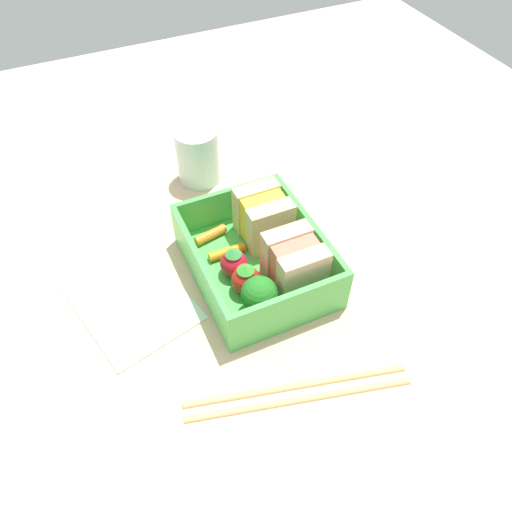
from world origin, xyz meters
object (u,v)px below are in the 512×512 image
(carrot_stick_far_left, at_px, (227,252))
(strawberry_far_left, at_px, (246,279))
(sandwich_left, at_px, (263,217))
(sandwich_center_left, at_px, (294,264))
(drinking_glass, at_px, (198,156))
(chopstick_pair, at_px, (298,392))
(broccoli_floret, at_px, (259,295))
(strawberry_left, at_px, (235,264))
(carrot_stick_left, at_px, (211,235))
(folded_napkin, at_px, (133,303))

(carrot_stick_far_left, bearing_deg, strawberry_far_left, 0.03)
(sandwich_left, xyz_separation_m, carrot_stick_far_left, (0.01, -0.05, -0.02))
(sandwich_center_left, height_order, drinking_glass, drinking_glass)
(strawberry_far_left, bearing_deg, carrot_stick_far_left, -179.97)
(chopstick_pair, xyz_separation_m, drinking_glass, (-0.33, 0.03, 0.03))
(broccoli_floret, height_order, chopstick_pair, broccoli_floret)
(sandwich_center_left, bearing_deg, strawberry_left, -124.34)
(chopstick_pair, bearing_deg, carrot_stick_left, -178.58)
(carrot_stick_far_left, bearing_deg, carrot_stick_left, -168.14)
(strawberry_left, distance_m, chopstick_pair, 0.15)
(broccoli_floret, bearing_deg, carrot_stick_left, -176.13)
(chopstick_pair, relative_size, drinking_glass, 2.86)
(carrot_stick_left, distance_m, chopstick_pair, 0.21)
(sandwich_left, bearing_deg, carrot_stick_left, -110.88)
(strawberry_left, bearing_deg, folded_napkin, -97.84)
(sandwich_left, relative_size, carrot_stick_left, 1.53)
(broccoli_floret, xyz_separation_m, folded_napkin, (-0.07, -0.12, -0.04))
(broccoli_floret, distance_m, chopstick_pair, 0.10)
(carrot_stick_far_left, xyz_separation_m, drinking_glass, (-0.16, 0.02, 0.02))
(broccoli_floret, relative_size, drinking_glass, 0.63)
(sandwich_center_left, xyz_separation_m, carrot_stick_left, (-0.10, -0.06, -0.02))
(carrot_stick_far_left, height_order, chopstick_pair, carrot_stick_far_left)
(carrot_stick_left, relative_size, chopstick_pair, 0.18)
(sandwich_center_left, distance_m, strawberry_far_left, 0.05)
(carrot_stick_left, xyz_separation_m, broccoli_floret, (0.12, 0.01, 0.02))
(chopstick_pair, relative_size, folded_napkin, 1.64)
(carrot_stick_left, height_order, strawberry_far_left, strawberry_far_left)
(sandwich_center_left, distance_m, carrot_stick_far_left, 0.09)
(sandwich_center_left, xyz_separation_m, drinking_glass, (-0.22, -0.03, -0.00))
(carrot_stick_far_left, relative_size, broccoli_floret, 0.90)
(sandwich_left, relative_size, sandwich_center_left, 1.00)
(carrot_stick_far_left, xyz_separation_m, broccoli_floret, (0.08, 0.00, 0.02))
(broccoli_floret, xyz_separation_m, chopstick_pair, (0.09, -0.00, -0.04))
(sandwich_left, distance_m, chopstick_pair, 0.20)
(sandwich_center_left, relative_size, broccoli_floret, 1.28)
(carrot_stick_far_left, distance_m, folded_napkin, 0.12)
(sandwich_left, bearing_deg, sandwich_center_left, 0.00)
(carrot_stick_left, height_order, broccoli_floret, broccoli_floret)
(strawberry_far_left, bearing_deg, carrot_stick_left, -175.40)
(sandwich_center_left, relative_size, strawberry_left, 1.66)
(carrot_stick_left, relative_size, drinking_glass, 0.52)
(folded_napkin, bearing_deg, sandwich_center_left, 72.69)
(carrot_stick_far_left, relative_size, chopstick_pair, 0.20)
(carrot_stick_left, distance_m, carrot_stick_far_left, 0.03)
(broccoli_floret, bearing_deg, folded_napkin, -121.66)
(carrot_stick_left, bearing_deg, strawberry_left, 4.17)
(carrot_stick_left, relative_size, broccoli_floret, 0.84)
(broccoli_floret, bearing_deg, sandwich_center_left, 112.13)
(sandwich_center_left, height_order, carrot_stick_far_left, sandwich_center_left)
(carrot_stick_left, distance_m, strawberry_far_left, 0.09)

